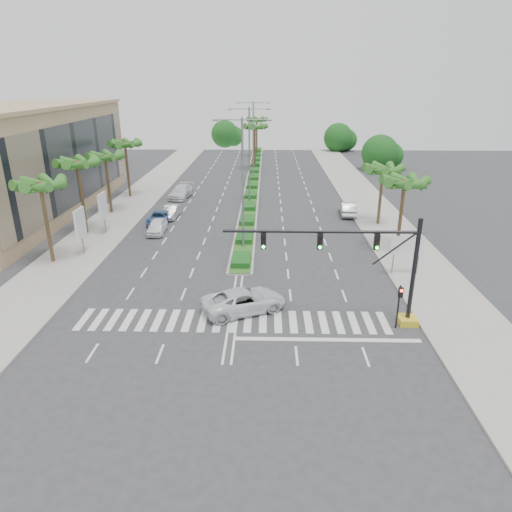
{
  "coord_description": "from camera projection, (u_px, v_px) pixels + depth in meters",
  "views": [
    {
      "loc": [
        2.18,
        -26.66,
        14.96
      ],
      "look_at": [
        1.43,
        4.3,
        3.0
      ],
      "focal_mm": 32.0,
      "sensor_mm": 36.0,
      "label": 1
    }
  ],
  "objects": [
    {
      "name": "streetlight_mid",
      "position": [
        249.0,
        151.0,
        55.83
      ],
      "size": [
        5.1,
        0.25,
        12.0
      ],
      "color": "slate",
      "rests_on": "ground"
    },
    {
      "name": "ground",
      "position": [
        233.0,
        321.0,
        30.31
      ],
      "size": [
        160.0,
        160.0,
        0.0
      ],
      "primitive_type": "plane",
      "color": "#333335",
      "rests_on": "ground"
    },
    {
      "name": "palm_median_b",
      "position": [
        257.0,
        121.0,
        93.0
      ],
      "size": [
        4.57,
        4.68,
        8.05
      ],
      "color": "brown",
      "rests_on": "ground"
    },
    {
      "name": "footpath_right",
      "position": [
        388.0,
        230.0,
        48.59
      ],
      "size": [
        6.0,
        120.0,
        0.15
      ],
      "primitive_type": "cube",
      "color": "gray",
      "rests_on": "ground"
    },
    {
      "name": "palm_left_near",
      "position": [
        41.0,
        188.0,
        37.59
      ],
      "size": [
        4.57,
        4.68,
        7.55
      ],
      "color": "brown",
      "rests_on": "ground"
    },
    {
      "name": "palm_left_far",
      "position": [
        105.0,
        159.0,
        52.58
      ],
      "size": [
        4.57,
        4.68,
        7.35
      ],
      "color": "brown",
      "rests_on": "ground"
    },
    {
      "name": "direction_sign",
      "position": [
        407.0,
        247.0,
        36.57
      ],
      "size": [
        2.7,
        0.11,
        3.4
      ],
      "color": "slate",
      "rests_on": "ground"
    },
    {
      "name": "median",
      "position": [
        253.0,
        181.0,
        72.24
      ],
      "size": [
        2.2,
        75.0,
        0.2
      ],
      "primitive_type": "cube",
      "color": "gray",
      "rests_on": "ground"
    },
    {
      "name": "building",
      "position": [
        25.0,
        163.0,
        52.98
      ],
      "size": [
        12.0,
        36.0,
        12.0
      ],
      "primitive_type": "cube",
      "color": "tan",
      "rests_on": "ground"
    },
    {
      "name": "palm_left_mid",
      "position": [
        78.0,
        166.0,
        44.91
      ],
      "size": [
        4.57,
        4.68,
        7.95
      ],
      "color": "brown",
      "rests_on": "ground"
    },
    {
      "name": "billboard_far",
      "position": [
        103.0,
        207.0,
        46.35
      ],
      "size": [
        0.18,
        2.1,
        4.35
      ],
      "color": "slate",
      "rests_on": "ground"
    },
    {
      "name": "car_right",
      "position": [
        348.0,
        209.0,
        53.89
      ],
      "size": [
        2.01,
        4.92,
        1.59
      ],
      "primitive_type": "imported",
      "rotation": [
        0.0,
        0.0,
        3.07
      ],
      "color": "silver",
      "rests_on": "ground"
    },
    {
      "name": "palm_median_a",
      "position": [
        255.0,
        128.0,
        79.01
      ],
      "size": [
        4.57,
        4.68,
        8.05
      ],
      "color": "brown",
      "rests_on": "ground"
    },
    {
      "name": "median_grass",
      "position": [
        253.0,
        180.0,
        72.19
      ],
      "size": [
        1.8,
        75.0,
        0.04
      ],
      "primitive_type": "cube",
      "color": "#2A531C",
      "rests_on": "median"
    },
    {
      "name": "footpath_left",
      "position": [
        106.0,
        228.0,
        49.27
      ],
      "size": [
        6.0,
        120.0,
        0.15
      ],
      "primitive_type": "cube",
      "color": "gray",
      "rests_on": "ground"
    },
    {
      "name": "car_parked_d",
      "position": [
        181.0,
        192.0,
        61.9
      ],
      "size": [
        2.98,
        5.94,
        1.66
      ],
      "primitive_type": "imported",
      "rotation": [
        0.0,
        0.0,
        -0.12
      ],
      "color": "silver",
      "rests_on": "ground"
    },
    {
      "name": "car_crossing",
      "position": [
        244.0,
        301.0,
        31.35
      ],
      "size": [
        6.4,
        4.87,
        1.62
      ],
      "primitive_type": "imported",
      "rotation": [
        0.0,
        0.0,
        2.0
      ],
      "color": "white",
      "rests_on": "ground"
    },
    {
      "name": "pedestrian_signal",
      "position": [
        399.0,
        300.0,
        28.7
      ],
      "size": [
        0.28,
        0.36,
        3.0
      ],
      "color": "black",
      "rests_on": "ground"
    },
    {
      "name": "palm_right_far",
      "position": [
        383.0,
        172.0,
        48.37
      ],
      "size": [
        4.57,
        4.68,
        6.75
      ],
      "color": "brown",
      "rests_on": "ground"
    },
    {
      "name": "palm_right_near",
      "position": [
        404.0,
        185.0,
        40.8
      ],
      "size": [
        4.57,
        4.68,
        7.05
      ],
      "color": "brown",
      "rests_on": "ground"
    },
    {
      "name": "streetlight_near",
      "position": [
        243.0,
        177.0,
        40.91
      ],
      "size": [
        5.1,
        0.25,
        12.0
      ],
      "color": "slate",
      "rests_on": "ground"
    },
    {
      "name": "palm_left_end",
      "position": [
        125.0,
        146.0,
        59.91
      ],
      "size": [
        4.57,
        4.68,
        7.75
      ],
      "color": "brown",
      "rests_on": "ground"
    },
    {
      "name": "car_parked_c",
      "position": [
        159.0,
        218.0,
        50.78
      ],
      "size": [
        2.17,
        4.69,
        1.3
      ],
      "primitive_type": "imported",
      "rotation": [
        0.0,
        0.0,
        0.0
      ],
      "color": "#2F5A92",
      "rests_on": "ground"
    },
    {
      "name": "billboard_near",
      "position": [
        80.0,
        224.0,
        40.76
      ],
      "size": [
        0.18,
        2.1,
        4.35
      ],
      "color": "slate",
      "rests_on": "ground"
    },
    {
      "name": "car_parked_b",
      "position": [
        171.0,
        212.0,
        52.99
      ],
      "size": [
        1.89,
        4.39,
        1.41
      ],
      "primitive_type": "imported",
      "rotation": [
        0.0,
        0.0,
        -0.09
      ],
      "color": "#B5B6BB",
      "rests_on": "ground"
    },
    {
      "name": "streetlight_far",
      "position": [
        253.0,
        136.0,
        70.75
      ],
      "size": [
        5.1,
        0.25,
        12.0
      ],
      "color": "slate",
      "rests_on": "ground"
    },
    {
      "name": "signal_gantry",
      "position": [
        378.0,
        275.0,
        28.85
      ],
      "size": [
        12.6,
        1.2,
        7.2
      ],
      "color": "gold",
      "rests_on": "ground"
    },
    {
      "name": "car_parked_a",
      "position": [
        157.0,
        226.0,
        47.51
      ],
      "size": [
        1.85,
        4.31,
        1.45
      ],
      "primitive_type": "imported",
      "rotation": [
        0.0,
        0.0,
        0.03
      ],
      "color": "white",
      "rests_on": "ground"
    }
  ]
}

